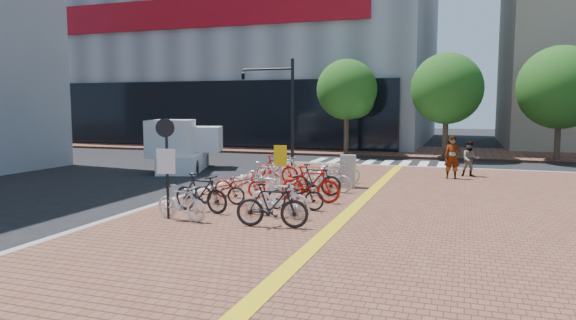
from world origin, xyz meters
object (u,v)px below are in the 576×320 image
at_px(bike_12, 315,180).
at_px(bike_15, 338,170).
at_px(bike_10, 295,195).
at_px(pedestrian_a, 452,157).
at_px(utility_box, 348,171).
at_px(notice_sign, 166,156).
at_px(pedestrian_b, 470,159).
at_px(bike_1, 201,193).
at_px(bike_5, 264,175).
at_px(bike_9, 279,198).
at_px(bike_14, 331,174).
at_px(bike_6, 277,170).
at_px(traffic_light_pole, 269,93).
at_px(bike_13, 328,178).
at_px(yellow_sign, 281,160).
at_px(bike_0, 181,203).
at_px(bike_11, 310,184).
at_px(bike_3, 240,184).
at_px(bike_8, 272,205).
at_px(bike_7, 285,167).
at_px(bike_2, 219,190).
at_px(box_truck, 184,147).

xyz_separation_m(bike_12, bike_15, (0.04, 3.27, -0.06)).
bearing_deg(bike_10, pedestrian_a, -32.46).
bearing_deg(utility_box, notice_sign, -116.59).
bearing_deg(pedestrian_b, bike_1, -133.92).
relative_size(bike_5, bike_15, 0.89).
distance_m(bike_9, bike_14, 5.67).
bearing_deg(bike_6, traffic_light_pole, 29.74).
height_order(bike_13, yellow_sign, yellow_sign).
xyz_separation_m(bike_0, bike_11, (2.54, 3.60, 0.10)).
bearing_deg(yellow_sign, bike_10, -62.15).
xyz_separation_m(bike_3, bike_8, (2.48, -3.53, 0.10)).
bearing_deg(bike_9, pedestrian_a, -17.35).
bearing_deg(bike_1, bike_8, -101.58).
xyz_separation_m(bike_12, notice_sign, (-2.78, -4.80, 1.18)).
xyz_separation_m(bike_12, traffic_light_pole, (-4.69, 7.91, 3.17)).
height_order(bike_1, bike_10, bike_1).
bearing_deg(bike_6, bike_13, -108.71).
distance_m(bike_14, pedestrian_a, 5.70).
distance_m(bike_15, utility_box, 1.33).
distance_m(bike_5, bike_9, 5.11).
xyz_separation_m(bike_5, bike_11, (2.43, -2.13, 0.09)).
xyz_separation_m(bike_12, bike_14, (0.07, 1.99, -0.04)).
bearing_deg(bike_13, yellow_sign, 127.53).
xyz_separation_m(bike_14, bike_15, (-0.03, 1.28, -0.02)).
distance_m(bike_9, traffic_light_pole, 12.92).
distance_m(bike_5, bike_7, 2.44).
height_order(bike_12, utility_box, utility_box).
bearing_deg(bike_7, bike_10, -148.70).
bearing_deg(yellow_sign, notice_sign, -106.49).
height_order(yellow_sign, notice_sign, notice_sign).
height_order(bike_13, bike_14, bike_14).
height_order(bike_14, pedestrian_a, pedestrian_a).
bearing_deg(bike_8, bike_14, -6.53).
distance_m(bike_0, bike_14, 7.23).
distance_m(bike_7, notice_sign, 8.24).
bearing_deg(utility_box, bike_11, -98.16).
bearing_deg(bike_15, bike_0, 170.26).
height_order(bike_10, bike_15, bike_15).
height_order(bike_2, bike_8, bike_8).
bearing_deg(box_truck, bike_13, -28.22).
xyz_separation_m(bike_0, bike_12, (2.33, 4.84, 0.06)).
height_order(bike_8, bike_15, bike_8).
height_order(bike_5, bike_14, bike_14).
height_order(pedestrian_b, box_truck, box_truck).
height_order(bike_5, box_truck, box_truck).
relative_size(bike_3, bike_8, 0.93).
relative_size(bike_7, bike_8, 0.89).
bearing_deg(bike_0, bike_11, -26.25).
distance_m(bike_2, bike_12, 3.41).
bearing_deg(pedestrian_a, bike_7, -169.33).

